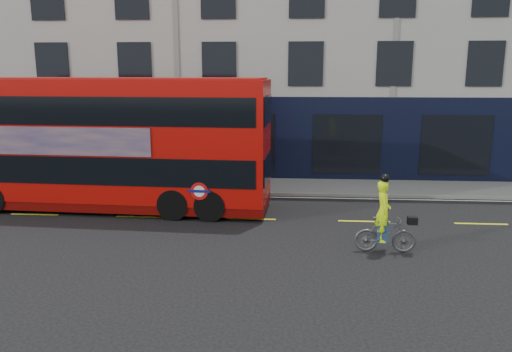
# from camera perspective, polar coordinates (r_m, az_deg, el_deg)

# --- Properties ---
(ground) EXTENTS (120.00, 120.00, 0.00)m
(ground) POSITION_cam_1_polar(r_m,az_deg,el_deg) (17.26, -14.46, -5.94)
(ground) COLOR black
(ground) RESTS_ON ground
(pavement) EXTENTS (60.00, 3.00, 0.12)m
(pavement) POSITION_cam_1_polar(r_m,az_deg,el_deg) (23.28, -9.44, -0.96)
(pavement) COLOR slate
(pavement) RESTS_ON ground
(kerb) EXTENTS (60.00, 0.12, 0.13)m
(kerb) POSITION_cam_1_polar(r_m,az_deg,el_deg) (21.86, -10.35, -1.82)
(kerb) COLOR gray
(kerb) RESTS_ON ground
(building_terrace) EXTENTS (50.00, 10.07, 15.00)m
(building_terrace) POSITION_cam_1_polar(r_m,az_deg,el_deg) (29.09, -6.89, 16.40)
(building_terrace) COLOR #AAA9A1
(building_terrace) RESTS_ON ground
(road_edge_line) EXTENTS (58.00, 0.10, 0.01)m
(road_edge_line) POSITION_cam_1_polar(r_m,az_deg,el_deg) (21.59, -10.54, -2.16)
(road_edge_line) COLOR silver
(road_edge_line) RESTS_ON ground
(lane_dashes) EXTENTS (58.00, 0.12, 0.01)m
(lane_dashes) POSITION_cam_1_polar(r_m,az_deg,el_deg) (18.63, -13.01, -4.54)
(lane_dashes) COLOR yellow
(lane_dashes) RESTS_ON ground
(bus) EXTENTS (12.37, 3.36, 4.94)m
(bus) POSITION_cam_1_polar(r_m,az_deg,el_deg) (19.62, -16.62, 3.66)
(bus) COLOR #B10B07
(bus) RESTS_ON ground
(cyclist) EXTENTS (1.77, 0.66, 2.33)m
(cyclist) POSITION_cam_1_polar(r_m,az_deg,el_deg) (14.97, 14.49, -5.57)
(cyclist) COLOR #4C4F51
(cyclist) RESTS_ON ground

